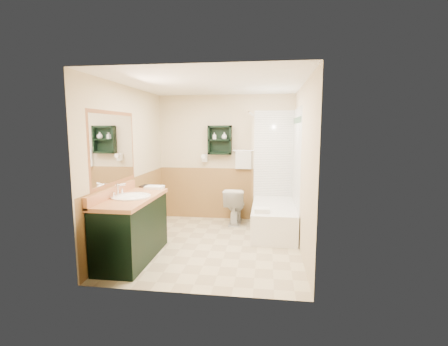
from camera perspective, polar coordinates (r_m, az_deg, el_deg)
floor at (r=5.09m, az=-1.94°, el=-12.47°), size 3.00×3.00×0.00m
back_wall at (r=6.31m, az=0.30°, el=2.68°), size 2.60×0.04×2.40m
left_wall at (r=5.20m, az=-16.52°, el=1.25°), size 0.04×3.00×2.40m
right_wall at (r=4.77m, az=13.82°, el=0.78°), size 0.04×3.00×2.40m
ceiling at (r=4.82m, az=-2.08°, el=15.61°), size 2.60×3.00×0.04m
wainscot_left at (r=5.30m, az=-15.87°, el=-6.29°), size 2.98×2.98×1.00m
wainscot_back at (r=6.37m, az=0.26°, el=-3.63°), size 2.58×2.58×1.00m
mirror_frame at (r=4.65m, az=-18.85°, el=4.13°), size 1.30×1.30×1.00m
mirror_glass at (r=4.65m, az=-18.80°, el=4.13°), size 1.20×1.20×0.90m
tile_right at (r=5.53m, az=12.54°, el=0.19°), size 1.50×1.50×2.10m
tile_back at (r=6.23m, az=9.64°, el=1.11°), size 0.95×0.95×2.10m
tile_accent at (r=5.48m, az=12.70°, el=9.04°), size 1.50×1.50×0.10m
wall_shelf at (r=6.18m, az=-0.75°, el=5.82°), size 0.45×0.15×0.55m
hair_dryer at (r=6.28m, az=-3.43°, el=2.64°), size 0.10×0.24×0.18m
towel_bar at (r=6.19m, az=3.44°, el=3.96°), size 0.40×0.06×0.40m
curtain_rod at (r=5.47m, az=4.86°, el=10.25°), size 0.03×1.60×0.03m
shower_curtain at (r=5.67m, az=4.85°, el=1.56°), size 1.05×1.05×1.70m
vanity at (r=4.62m, az=-15.85°, el=-9.32°), size 0.59×1.35×0.86m
bathtub at (r=5.66m, az=8.69°, el=-7.95°), size 0.71×1.50×0.48m
toilet at (r=6.11m, az=1.92°, el=-5.75°), size 0.39×0.68×0.67m
counter_towel at (r=5.05m, az=-12.14°, el=-2.48°), size 0.27×0.21×0.04m
vanity_book at (r=5.27m, az=-14.32°, el=-1.13°), size 0.16×0.03×0.22m
tub_towel at (r=5.09m, az=6.70°, el=-6.52°), size 0.23×0.19×0.07m
soap_bottle_a at (r=6.19m, az=-1.71°, el=6.23°), size 0.10×0.14×0.06m
soap_bottle_b at (r=6.17m, az=0.06°, el=6.44°), size 0.14×0.16×0.10m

